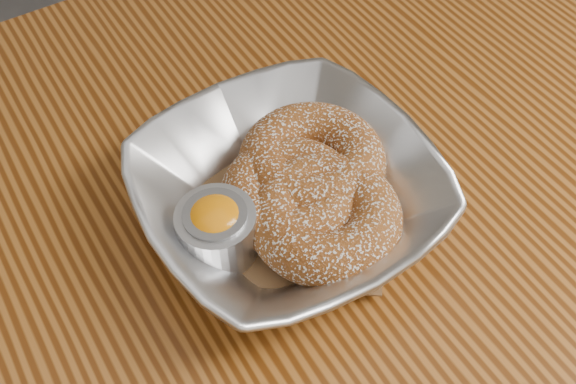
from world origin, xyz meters
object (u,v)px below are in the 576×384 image
serving_bowl (288,194)px  donut_extra (290,195)px  donut_back (312,162)px  table (380,275)px  ramekin (217,230)px  donut_front (325,217)px

serving_bowl → donut_extra: serving_bowl is taller
donut_back → serving_bowl: bearing=-154.4°
table → donut_back: 0.15m
donut_back → ramekin: size_ratio=2.00×
table → serving_bowl: bearing=151.0°
donut_back → ramekin: 0.10m
donut_extra → ramekin: ramekin is taller
donut_back → donut_extra: size_ratio=1.09×
serving_bowl → ramekin: bearing=-176.0°
ramekin → donut_front: bearing=-22.4°
table → donut_front: (-0.06, 0.01, 0.13)m
serving_bowl → donut_front: 0.04m
donut_extra → ramekin: bearing=-178.6°
donut_front → donut_extra: size_ratio=1.07×
serving_bowl → donut_extra: bearing=-81.4°
donut_back → donut_front: (-0.02, -0.05, -0.00)m
table → serving_bowl: 0.15m
donut_extra → donut_front: bearing=-72.4°
donut_front → table: bearing=-5.5°
donut_back → ramekin: bearing=-168.4°
donut_front → ramekin: bearing=157.6°
serving_bowl → donut_front: (0.01, -0.03, 0.00)m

